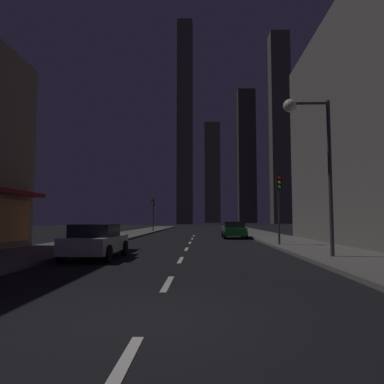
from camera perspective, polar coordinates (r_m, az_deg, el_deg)
The scene contains 14 objects.
ground_plane at distance 37.96m, azimuth 0.40°, elevation -7.03°, with size 78.00×136.00×0.10m, color black.
sidewalk_right at distance 38.43m, azimuth 10.97°, elevation -6.73°, with size 4.00×76.00×0.15m, color #605E59.
sidewalk_left at distance 38.76m, azimuth -10.07°, elevation -6.72°, with size 4.00×76.00×0.15m, color #605E59.
lane_marking_center at distance 19.61m, azimuth -0.90°, elevation -9.28°, with size 0.16×33.40×0.01m.
skyscraper_distant_tall at distance 123.25m, azimuth -1.15°, elevation 11.37°, with size 5.26×6.76×70.51m, color brown.
skyscraper_distant_mid at distance 167.16m, azimuth 3.30°, elevation 3.12°, with size 7.34×8.66×47.28m, color #625D49.
skyscraper_distant_short at distance 159.02m, azimuth 8.89°, elevation 5.81°, with size 7.75×6.61×59.64m, color #474335.
skyscraper_distant_slender at distance 137.66m, azimuth 14.15°, elevation 10.21°, with size 7.24×6.79×72.37m, color #635E4A.
car_parked_near at distance 15.42m, azimuth -15.37°, elevation -7.70°, with size 1.98×4.24×1.45m.
car_parked_far at distance 30.65m, azimuth 6.85°, elevation -6.13°, with size 1.98×4.24×1.45m.
fire_hydrant_far_left at distance 23.74m, azimuth -15.01°, elevation -7.20°, with size 0.42×0.30×0.65m.
traffic_light_near_right at distance 21.74m, azimuth 13.96°, elevation -0.27°, with size 0.32×0.48×4.20m.
traffic_light_far_left at distance 45.40m, azimuth -6.35°, elevation -2.48°, with size 0.32×0.48×4.20m.
street_lamp_right at distance 15.65m, azimuth 18.54°, elevation 8.37°, with size 1.96×0.56×6.58m.
Camera 1 is at (0.91, -5.91, 1.66)m, focal length 32.77 mm.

